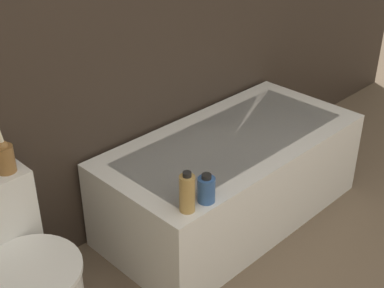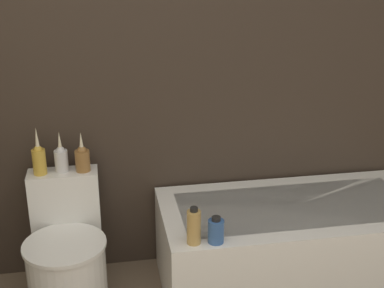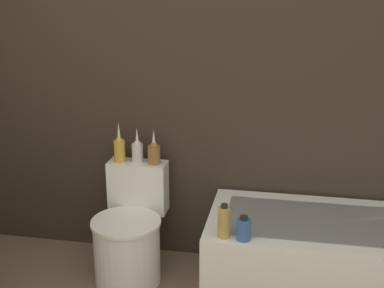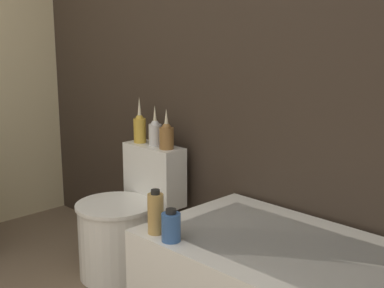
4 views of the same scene
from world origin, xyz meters
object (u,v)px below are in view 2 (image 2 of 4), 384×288
object	(u,v)px
bathtub	(292,244)
toilet	(67,259)
vase_silver	(61,158)
shampoo_bottle_short	(216,231)
vase_bronze	(82,158)
shampoo_bottle_tall	(194,227)
vase_gold	(39,158)

from	to	relation	value
bathtub	toilet	bearing A→B (deg)	178.63
vase_silver	shampoo_bottle_short	world-z (taller)	vase_silver
vase_bronze	shampoo_bottle_tall	xyz separation A→B (m)	(0.52, -0.53, -0.18)
toilet	vase_bronze	xyz separation A→B (m)	(0.11, 0.22, 0.49)
vase_gold	vase_bronze	size ratio (longest dim) A/B	1.19
vase_silver	bathtub	bearing A→B (deg)	-11.78
vase_gold	shampoo_bottle_tall	distance (m)	0.94
bathtub	shampoo_bottle_short	distance (m)	0.67
bathtub	vase_bronze	distance (m)	1.28
shampoo_bottle_tall	shampoo_bottle_short	size ratio (longest dim) A/B	1.40
vase_gold	shampoo_bottle_tall	size ratio (longest dim) A/B	1.38
shampoo_bottle_tall	shampoo_bottle_short	world-z (taller)	shampoo_bottle_tall
toilet	vase_gold	size ratio (longest dim) A/B	2.62
toilet	shampoo_bottle_tall	distance (m)	0.78
vase_gold	shampoo_bottle_tall	bearing A→B (deg)	-35.42
bathtub	vase_gold	size ratio (longest dim) A/B	5.59
vase_bronze	vase_gold	bearing A→B (deg)	-179.48
shampoo_bottle_short	shampoo_bottle_tall	bearing A→B (deg)	174.53
vase_silver	shampoo_bottle_tall	bearing A→B (deg)	-40.94
vase_bronze	shampoo_bottle_short	xyz separation A→B (m)	(0.63, -0.54, -0.21)
toilet	vase_bronze	size ratio (longest dim) A/B	3.11
vase_gold	vase_bronze	xyz separation A→B (m)	(0.23, 0.00, -0.01)
shampoo_bottle_tall	shampoo_bottle_short	bearing A→B (deg)	-5.47
bathtub	vase_bronze	size ratio (longest dim) A/B	6.65
toilet	vase_bronze	bearing A→B (deg)	62.23
bathtub	vase_bronze	xyz separation A→B (m)	(-1.14, 0.25, 0.52)
vase_gold	shampoo_bottle_short	xyz separation A→B (m)	(0.85, -0.54, -0.22)
bathtub	vase_silver	size ratio (longest dim) A/B	6.54
shampoo_bottle_tall	shampoo_bottle_short	distance (m)	0.11
shampoo_bottle_tall	vase_silver	bearing A→B (deg)	139.06
vase_bronze	shampoo_bottle_short	bearing A→B (deg)	-40.96
shampoo_bottle_short	vase_gold	bearing A→B (deg)	147.61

